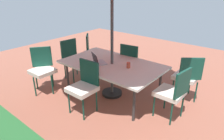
% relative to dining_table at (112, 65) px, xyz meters
% --- Properties ---
extents(ground_plane, '(10.00, 10.00, 0.02)m').
position_rel_dining_table_xyz_m(ground_plane, '(0.00, 0.00, -0.70)').
color(ground_plane, '#935442').
extents(dining_table, '(2.07, 1.26, 0.73)m').
position_rel_dining_table_xyz_m(dining_table, '(0.00, 0.00, 0.00)').
color(dining_table, silver).
rests_on(dining_table, ground_plane).
extents(chair_south, '(0.48, 0.49, 0.98)m').
position_rel_dining_table_xyz_m(chair_south, '(0.03, -0.76, -0.13)').
color(chair_south, silver).
rests_on(chair_south, ground_plane).
extents(chair_west, '(0.49, 0.48, 0.98)m').
position_rel_dining_table_xyz_m(chair_west, '(-1.35, -0.02, -0.13)').
color(chair_west, silver).
rests_on(chair_west, ground_plane).
extents(chair_northeast, '(0.58, 0.58, 0.98)m').
position_rel_dining_table_xyz_m(chair_northeast, '(1.31, 0.82, -0.13)').
color(chair_northeast, silver).
rests_on(chair_northeast, ground_plane).
extents(chair_north, '(0.46, 0.47, 0.98)m').
position_rel_dining_table_xyz_m(chair_north, '(0.00, 0.80, -0.13)').
color(chair_north, silver).
rests_on(chair_north, ground_plane).
extents(chair_southwest, '(0.58, 0.58, 0.98)m').
position_rel_dining_table_xyz_m(chair_southwest, '(-1.30, -0.81, -0.13)').
color(chair_southwest, silver).
rests_on(chair_southwest, ground_plane).
extents(chair_southeast, '(0.59, 0.59, 0.98)m').
position_rel_dining_table_xyz_m(chair_southeast, '(1.33, -0.80, -0.13)').
color(chair_southeast, silver).
rests_on(chair_southeast, ground_plane).
extents(chair_east, '(0.48, 0.47, 0.98)m').
position_rel_dining_table_xyz_m(chair_east, '(1.30, -0.04, -0.13)').
color(chair_east, silver).
rests_on(chair_east, ground_plane).
extents(laptop, '(0.40, 0.36, 0.21)m').
position_rel_dining_table_xyz_m(laptop, '(0.24, 0.16, 0.09)').
color(laptop, '#B7B7BC').
rests_on(laptop, dining_table).
extents(cup, '(0.08, 0.08, 0.11)m').
position_rel_dining_table_xyz_m(cup, '(-0.40, -0.03, 0.10)').
color(cup, '#CC4C33').
rests_on(cup, dining_table).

